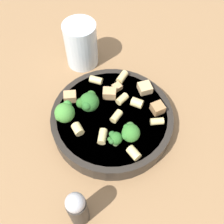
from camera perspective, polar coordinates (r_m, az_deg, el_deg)
ground_plane at (r=0.57m, az=0.00°, el=-2.60°), size 2.00×2.00×0.00m
pasta_bowl at (r=0.55m, az=0.00°, el=-1.45°), size 0.24×0.24×0.04m
broccoli_floret_0 at (r=0.49m, az=0.20°, el=-5.45°), size 0.02×0.02×0.03m
broccoli_floret_1 at (r=0.52m, az=-9.62°, el=-0.00°), size 0.04×0.04×0.04m
broccoli_floret_2 at (r=0.53m, az=-4.82°, el=2.04°), size 0.04×0.04×0.04m
broccoli_floret_3 at (r=0.49m, az=3.70°, el=-4.20°), size 0.03×0.04×0.04m
rigatoni_0 at (r=0.53m, az=0.91°, el=-0.88°), size 0.03×0.03×0.01m
rigatoni_1 at (r=0.49m, az=4.44°, el=-8.29°), size 0.03×0.03×0.02m
rigatoni_2 at (r=0.53m, az=9.14°, el=-1.89°), size 0.02×0.01×0.01m
rigatoni_3 at (r=0.55m, az=5.10°, el=1.86°), size 0.03×0.03×0.02m
rigatoni_4 at (r=0.55m, az=2.06°, el=2.66°), size 0.03×0.03×0.01m
rigatoni_5 at (r=0.52m, az=-6.98°, el=-3.47°), size 0.02×0.03×0.02m
rigatoni_6 at (r=0.51m, az=-1.94°, el=-4.98°), size 0.02×0.03×0.02m
rigatoni_7 at (r=0.59m, az=2.08°, el=7.10°), size 0.03×0.03×0.01m
rigatoni_8 at (r=0.58m, az=-3.27°, el=6.49°), size 0.03×0.02×0.01m
chicken_chunk_0 at (r=0.56m, az=-0.88°, el=3.79°), size 0.03×0.02×0.02m
chicken_chunk_1 at (r=0.54m, az=9.30°, el=0.63°), size 0.03×0.03×0.02m
chicken_chunk_2 at (r=0.56m, az=-8.51°, el=3.11°), size 0.02×0.02×0.02m
chicken_chunk_3 at (r=0.57m, az=6.69°, el=4.88°), size 0.03×0.03×0.02m
chicken_chunk_4 at (r=0.57m, az=1.03°, el=5.12°), size 0.02×0.02×0.01m
drinking_glass at (r=0.65m, az=-6.25°, el=13.02°), size 0.07×0.07×0.11m
pepper_shaker at (r=0.46m, az=-7.05°, el=-18.90°), size 0.03×0.03×0.10m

